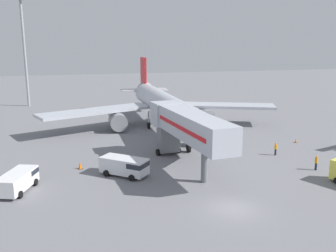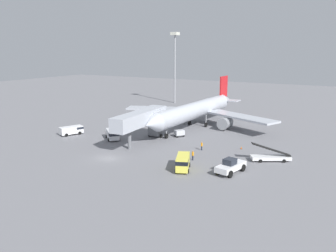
% 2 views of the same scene
% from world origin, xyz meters
% --- Properties ---
extents(ground_plane, '(300.00, 300.00, 0.00)m').
position_xyz_m(ground_plane, '(0.00, 0.00, 0.00)').
color(ground_plane, slate).
extents(airplane_at_gate, '(40.25, 42.26, 11.15)m').
position_xyz_m(airplane_at_gate, '(2.29, 30.82, 3.96)').
color(airplane_at_gate, '#B7BCC6').
rests_on(airplane_at_gate, ground).
extents(jet_bridge, '(4.48, 16.92, 6.60)m').
position_xyz_m(jet_bridge, '(-0.45, 11.35, 4.85)').
color(jet_bridge, '#B2B7C1').
rests_on(jet_bridge, ground).
extents(service_van_far_center, '(3.76, 5.39, 1.81)m').
position_xyz_m(service_van_far_center, '(-17.93, 9.30, 1.05)').
color(service_van_far_center, white).
rests_on(service_van_far_center, ground).
extents(service_van_mid_right, '(5.16, 4.94, 1.95)m').
position_xyz_m(service_van_mid_right, '(-7.42, 10.45, 1.12)').
color(service_van_mid_right, silver).
rests_on(service_van_mid_right, ground).
extents(baggage_cart_outer_right, '(2.24, 2.42, 1.45)m').
position_xyz_m(baggage_cart_outer_right, '(3.54, 19.46, 0.80)').
color(baggage_cart_outer_right, '#38383D').
rests_on(baggage_cart_outer_right, ground).
extents(ground_crew_worker_foreground, '(0.43, 0.43, 1.66)m').
position_xyz_m(ground_crew_worker_foreground, '(12.00, 12.46, 0.88)').
color(ground_crew_worker_foreground, '#1E2333').
rests_on(ground_crew_worker_foreground, ground).
extents(ground_crew_worker_midground, '(0.46, 0.46, 1.71)m').
position_xyz_m(ground_crew_worker_midground, '(13.19, 6.27, 0.90)').
color(ground_crew_worker_midground, '#1E2333').
rests_on(ground_crew_worker_midground, ground).
extents(safety_cone_alpha, '(0.34, 0.34, 0.53)m').
position_xyz_m(safety_cone_alpha, '(18.15, 16.94, 0.26)').
color(safety_cone_alpha, black).
rests_on(safety_cone_alpha, ground).
extents(safety_cone_bravo, '(0.50, 0.50, 0.75)m').
position_xyz_m(safety_cone_bravo, '(-11.95, 14.01, 0.37)').
color(safety_cone_bravo, black).
rests_on(safety_cone_bravo, ground).
extents(apron_light_mast, '(2.40, 2.40, 24.08)m').
position_xyz_m(apron_light_mast, '(-20.84, 61.50, 16.88)').
color(apron_light_mast, '#93969B').
rests_on(apron_light_mast, ground).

